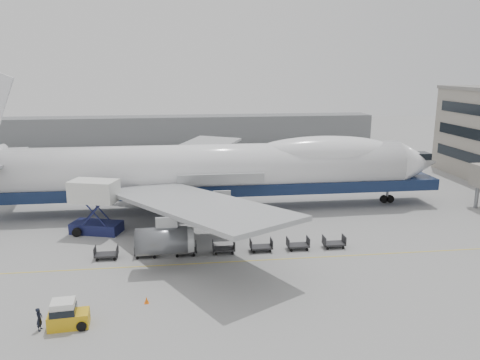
{
  "coord_description": "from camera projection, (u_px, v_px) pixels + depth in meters",
  "views": [
    {
      "loc": [
        -4.04,
        -48.86,
        18.64
      ],
      "look_at": [
        3.09,
        6.0,
        5.42
      ],
      "focal_mm": 35.0,
      "sensor_mm": 36.0,
      "label": 1
    }
  ],
  "objects": [
    {
      "name": "ground",
      "position": [
        219.0,
        241.0,
        51.97
      ],
      "size": [
        260.0,
        260.0,
        0.0
      ],
      "primitive_type": "plane",
      "color": "gray",
      "rests_on": "ground"
    },
    {
      "name": "apron_line",
      "position": [
        225.0,
        262.0,
        46.18
      ],
      "size": [
        60.0,
        0.15,
        0.01
      ],
      "primitive_type": "cube",
      "color": "gold",
      "rests_on": "ground"
    },
    {
      "name": "hangar",
      "position": [
        156.0,
        130.0,
        117.41
      ],
      "size": [
        110.0,
        8.0,
        7.0
      ],
      "primitive_type": "cube",
      "color": "slate",
      "rests_on": "ground"
    },
    {
      "name": "airliner",
      "position": [
        216.0,
        169.0,
        62.32
      ],
      "size": [
        67.0,
        55.3,
        19.98
      ],
      "color": "white",
      "rests_on": "ground"
    },
    {
      "name": "catering_truck",
      "position": [
        95.0,
        204.0,
        53.77
      ],
      "size": [
        6.19,
        5.03,
        6.24
      ],
      "rotation": [
        0.0,
        0.0,
        -0.3
      ],
      "color": "#181C48",
      "rests_on": "ground"
    },
    {
      "name": "baggage_tug",
      "position": [
        67.0,
        315.0,
        34.41
      ],
      "size": [
        3.01,
        1.78,
        2.12
      ],
      "rotation": [
        0.0,
        0.0,
        0.08
      ],
      "color": "gold",
      "rests_on": "ground"
    },
    {
      "name": "ground_worker",
      "position": [
        39.0,
        319.0,
        34.01
      ],
      "size": [
        0.48,
        0.68,
        1.75
      ],
      "primitive_type": "imported",
      "rotation": [
        0.0,
        0.0,
        1.48
      ],
      "color": "black",
      "rests_on": "ground"
    },
    {
      "name": "traffic_cone",
      "position": [
        147.0,
        300.0,
        38.06
      ],
      "size": [
        0.38,
        0.38,
        0.56
      ],
      "rotation": [
        0.0,
        0.0,
        -0.09
      ],
      "color": "orange",
      "rests_on": "ground"
    },
    {
      "name": "dolly_0",
      "position": [
        106.0,
        254.0,
        46.89
      ],
      "size": [
        2.3,
        1.35,
        1.3
      ],
      "color": "#2D2D30",
      "rests_on": "ground"
    },
    {
      "name": "dolly_1",
      "position": [
        146.0,
        252.0,
        47.38
      ],
      "size": [
        2.3,
        1.35,
        1.3
      ],
      "color": "#2D2D30",
      "rests_on": "ground"
    },
    {
      "name": "dolly_2",
      "position": [
        185.0,
        250.0,
        47.88
      ],
      "size": [
        2.3,
        1.35,
        1.3
      ],
      "color": "#2D2D30",
      "rests_on": "ground"
    },
    {
      "name": "dolly_3",
      "position": [
        224.0,
        248.0,
        48.37
      ],
      "size": [
        2.3,
        1.35,
        1.3
      ],
      "color": "#2D2D30",
      "rests_on": "ground"
    },
    {
      "name": "dolly_4",
      "position": [
        261.0,
        246.0,
        48.87
      ],
      "size": [
        2.3,
        1.35,
        1.3
      ],
      "color": "#2D2D30",
      "rests_on": "ground"
    },
    {
      "name": "dolly_5",
      "position": [
        298.0,
        244.0,
        49.36
      ],
      "size": [
        2.3,
        1.35,
        1.3
      ],
      "color": "#2D2D30",
      "rests_on": "ground"
    },
    {
      "name": "dolly_6",
      "position": [
        334.0,
        243.0,
        49.86
      ],
      "size": [
        2.3,
        1.35,
        1.3
      ],
      "color": "#2D2D30",
      "rests_on": "ground"
    }
  ]
}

